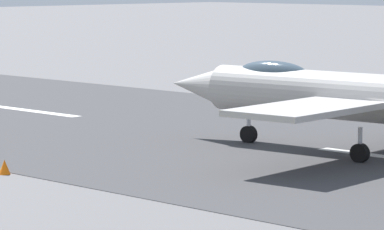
{
  "coord_description": "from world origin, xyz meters",
  "views": [
    {
      "loc": [
        -26.37,
        39.06,
        7.32
      ],
      "look_at": [
        3.7,
        8.33,
        2.2
      ],
      "focal_mm": 109.61,
      "sensor_mm": 36.0,
      "label": 1
    }
  ],
  "objects": [
    {
      "name": "fighter_jet",
      "position": [
        2.8,
        0.41,
        2.46
      ],
      "size": [
        17.27,
        15.04,
        5.66
      ],
      "color": "#B0ADAA",
      "rests_on": "ground"
    },
    {
      "name": "marker_cone_mid",
      "position": [
        8.56,
        13.31,
        0.28
      ],
      "size": [
        0.44,
        0.44,
        0.55
      ],
      "primitive_type": "cone",
      "color": "orange",
      "rests_on": "ground"
    }
  ]
}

